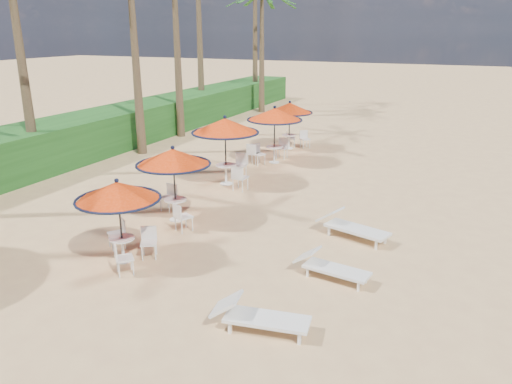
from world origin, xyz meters
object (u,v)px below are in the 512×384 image
Objects in this scene: station_1 at (173,164)px; station_2 at (227,132)px; lounger_far at (350,226)px; station_3 at (273,121)px; lounger_mid at (329,266)px; lounger_near at (257,316)px; station_0 at (120,201)px; station_4 at (291,112)px.

station_2 reaches higher than station_1.
station_2 is 6.56m from lounger_far.
station_3 is 10.92m from lounger_mid.
lounger_far reaches higher than lounger_near.
lounger_mid is (0.68, 2.68, -0.02)m from lounger_near.
station_0 is 0.94× the size of station_4.
station_2 reaches higher than station_3.
station_3 is (-0.29, 10.65, 0.23)m from station_0.
station_1 is at bearing 127.84° from lounger_near.
station_3 is 1.33× the size of lounger_mid.
lounger_mid is (5.03, 1.24, -1.31)m from station_0.
lounger_far is (4.89, 3.84, -1.26)m from station_0.
lounger_far is (5.52, -3.14, -1.66)m from station_2.
lounger_mid is at bearing 66.78° from lounger_near.
station_0 is at bearing -157.52° from lounger_mid.
station_4 is 15.87m from lounger_near.
lounger_mid is (5.32, -9.41, -1.54)m from station_3.
lounger_near reaches higher than lounger_mid.
station_4 is 1.17× the size of lounger_near.
station_1 is 0.90× the size of station_2.
station_2 reaches higher than lounger_mid.
station_1 reaches higher than lounger_near.
lounger_near is at bearing -68.99° from station_3.
station_4 is (-0.28, 2.92, -0.05)m from station_3.
station_0 is 0.87× the size of station_3.
station_2 is (-0.63, 6.98, 0.40)m from station_0.
station_4 is at bearing 91.11° from station_1.
station_1 is 5.85m from lounger_mid.
station_2 is 1.19× the size of lounger_far.
station_2 is 1.05× the size of station_3.
station_3 is 2.93m from station_4.
station_0 is at bearing -88.43° from station_3.
lounger_mid is 2.60m from lounger_far.
station_2 is 1.40× the size of lounger_mid.
station_2 is 1.31× the size of lounger_near.
station_0 is 13.59m from station_4.
station_2 is at bearing 166.98° from lounger_far.
station_3 reaches higher than lounger_far.
lounger_far is at bearing -52.77° from station_3.
station_3 is 1.25× the size of lounger_near.
station_3 is at bearing -84.61° from station_4.
station_0 is at bearing -125.21° from lounger_far.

